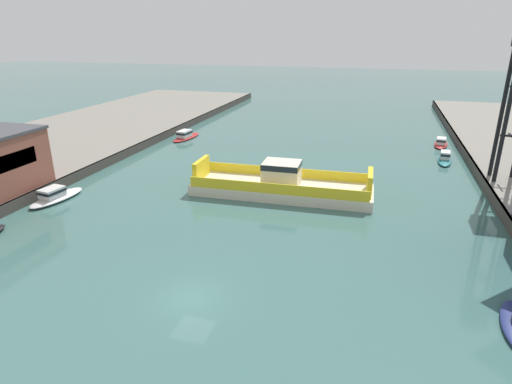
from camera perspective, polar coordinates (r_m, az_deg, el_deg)
ground_plane at (r=29.87m, az=-8.54°, el=-13.75°), size 400.00×400.00×0.00m
chain_ferry at (r=46.72m, az=3.38°, el=0.96°), size 19.58×6.38×3.70m
moored_boat_near_left at (r=49.80m, az=-25.05°, el=-0.44°), size 3.13×6.88×1.51m
moored_boat_near_right at (r=64.23m, az=23.73°, el=4.14°), size 2.33×5.93×1.40m
moored_boat_mid_left at (r=73.24m, az=23.29°, el=6.02°), size 2.75×6.35×1.32m
moored_boat_mid_right at (r=72.90m, az=-9.34°, el=7.41°), size 2.97×7.47×1.45m
bollard_left_aft at (r=49.43m, az=-29.28°, el=-0.02°), size 0.32×0.32×0.71m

